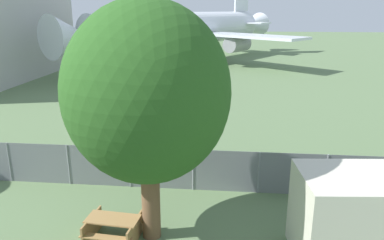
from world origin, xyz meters
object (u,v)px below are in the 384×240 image
at_px(picnic_bench_open_grass, 113,226).
at_px(tree_behind_benches, 147,93).
at_px(portable_cabin, 363,219).
at_px(airplane, 186,29).

relative_size(picnic_bench_open_grass, tree_behind_benches, 0.24).
xyz_separation_m(portable_cabin, tree_behind_benches, (-6.13, 0.56, 3.32)).
bearing_deg(picnic_bench_open_grass, airplane, 93.36).
relative_size(airplane, tree_behind_benches, 4.94).
distance_m(portable_cabin, tree_behind_benches, 7.00).
distance_m(airplane, picnic_bench_open_grass, 40.38).
xyz_separation_m(picnic_bench_open_grass, tree_behind_benches, (1.14, 0.34, 4.16)).
height_order(airplane, picnic_bench_open_grass, airplane).
bearing_deg(picnic_bench_open_grass, tree_behind_benches, 16.57).
relative_size(portable_cabin, picnic_bench_open_grass, 2.20).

